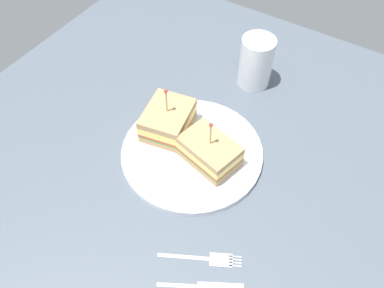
{
  "coord_description": "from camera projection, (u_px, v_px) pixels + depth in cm",
  "views": [
    {
      "loc": [
        -39.42,
        -24.65,
        61.67
      ],
      "look_at": [
        0.0,
        0.0,
        3.13
      ],
      "focal_mm": 38.27,
      "sensor_mm": 36.0,
      "label": 1
    }
  ],
  "objects": [
    {
      "name": "sandwich_half_back",
      "position": [
        168.0,
        120.0,
        0.78
      ],
      "size": [
        11.22,
        9.8,
        10.6
      ],
      "color": "tan",
      "rests_on": "plate"
    },
    {
      "name": "ground_plane",
      "position": [
        192.0,
        157.0,
        0.78
      ],
      "size": [
        97.02,
        97.02,
        2.0
      ],
      "primitive_type": "cube",
      "color": "#4C5660"
    },
    {
      "name": "knife",
      "position": [
        206.0,
        287.0,
        0.61
      ],
      "size": [
        7.35,
        11.97,
        0.35
      ],
      "color": "silver",
      "rests_on": "ground_plane"
    },
    {
      "name": "sandwich_half_front",
      "position": [
        209.0,
        152.0,
        0.73
      ],
      "size": [
        9.24,
        11.68,
        9.98
      ],
      "color": "tan",
      "rests_on": "plate"
    },
    {
      "name": "drink_glass",
      "position": [
        256.0,
        64.0,
        0.86
      ],
      "size": [
        7.03,
        7.03,
        11.02
      ],
      "color": "beige",
      "rests_on": "ground_plane"
    },
    {
      "name": "fork",
      "position": [
        209.0,
        259.0,
        0.64
      ],
      "size": [
        7.07,
        12.33,
        0.35
      ],
      "color": "silver",
      "rests_on": "ground_plane"
    },
    {
      "name": "plate",
      "position": [
        192.0,
        152.0,
        0.77
      ],
      "size": [
        26.47,
        26.47,
        1.13
      ],
      "primitive_type": "cylinder",
      "color": "white",
      "rests_on": "ground_plane"
    }
  ]
}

